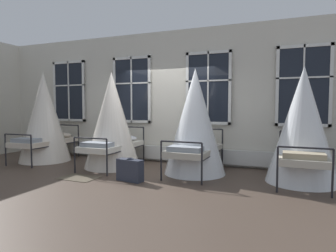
{
  "coord_description": "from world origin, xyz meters",
  "views": [
    {
      "loc": [
        2.92,
        -6.3,
        1.5
      ],
      "look_at": [
        0.41,
        -0.05,
        1.05
      ],
      "focal_mm": 31.43,
      "sensor_mm": 36.0,
      "label": 1
    }
  ],
  "objects_px": {
    "cot_second": "(112,121)",
    "cot_third": "(195,123)",
    "cot_fourth": "(303,127)",
    "suitcase_dark": "(130,170)",
    "cot_first": "(44,118)"
  },
  "relations": [
    {
      "from": "cot_second",
      "to": "cot_third",
      "type": "distance_m",
      "value": 2.11
    },
    {
      "from": "cot_third",
      "to": "suitcase_dark",
      "type": "bearing_deg",
      "value": 139.65
    },
    {
      "from": "cot_second",
      "to": "cot_third",
      "type": "relative_size",
      "value": 1.0
    },
    {
      "from": "cot_third",
      "to": "cot_fourth",
      "type": "height_order",
      "value": "cot_third"
    },
    {
      "from": "suitcase_dark",
      "to": "cot_fourth",
      "type": "bearing_deg",
      "value": 29.83
    },
    {
      "from": "cot_second",
      "to": "cot_fourth",
      "type": "xyz_separation_m",
      "value": [
        4.29,
        0.09,
        -0.03
      ]
    },
    {
      "from": "cot_second",
      "to": "suitcase_dark",
      "type": "bearing_deg",
      "value": -134.95
    },
    {
      "from": "suitcase_dark",
      "to": "cot_third",
      "type": "bearing_deg",
      "value": 58.56
    },
    {
      "from": "cot_first",
      "to": "cot_third",
      "type": "distance_m",
      "value": 4.28
    },
    {
      "from": "cot_second",
      "to": "suitcase_dark",
      "type": "height_order",
      "value": "cot_second"
    },
    {
      "from": "cot_first",
      "to": "cot_fourth",
      "type": "xyz_separation_m",
      "value": [
        6.47,
        0.08,
        -0.08
      ]
    },
    {
      "from": "cot_third",
      "to": "suitcase_dark",
      "type": "distance_m",
      "value": 1.78
    },
    {
      "from": "suitcase_dark",
      "to": "cot_first",
      "type": "bearing_deg",
      "value": 171.58
    },
    {
      "from": "cot_first",
      "to": "suitcase_dark",
      "type": "distance_m",
      "value": 3.58
    },
    {
      "from": "cot_first",
      "to": "suitcase_dark",
      "type": "bearing_deg",
      "value": -109.42
    }
  ]
}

